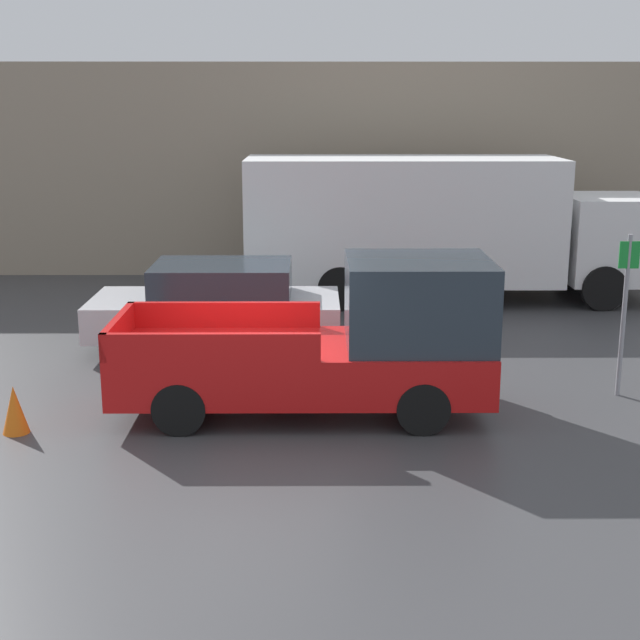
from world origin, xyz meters
name	(u,v)px	position (x,y,z in m)	size (l,w,h in m)	color
ground_plane	(254,420)	(0.00, 0.00, 0.00)	(60.00, 60.00, 0.00)	#3D3D3F
building_wall	(281,171)	(0.00, 10.67, 2.62)	(28.00, 0.15, 5.24)	gray
pickup_truck	(340,344)	(1.20, 0.34, 1.01)	(5.25, 1.96, 2.22)	red
car	(218,305)	(-0.88, 3.71, 0.80)	(4.40, 1.99, 1.55)	silver
delivery_truck	(436,224)	(3.51, 7.72, 1.70)	(8.94, 2.39, 3.13)	white
parking_sign	(625,306)	(5.44, 1.06, 1.38)	(0.30, 0.07, 2.46)	gray
traffic_cone	(15,410)	(-3.17, -0.47, 0.33)	(0.36, 0.36, 0.66)	orange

